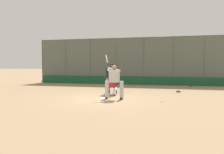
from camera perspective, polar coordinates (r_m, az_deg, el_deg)
The scene contains 11 objects.
ground_plane at distance 11.27m, azimuth -1.98°, elevation -5.60°, with size 160.00×160.00×0.00m, color #9E7F5B.
home_plate_marker at distance 11.27m, azimuth -1.98°, elevation -5.57°, with size 0.43×0.43×0.01m, color white.
backstop_fence at distance 19.39m, azimuth 4.67°, elevation 4.43°, with size 17.30×0.08×4.14m.
padding_wall at distance 19.33m, azimuth 4.60°, elevation -0.92°, with size 16.87×0.18×0.70m, color #19512D.
bleachers_beyond at distance 22.26m, azimuth -3.09°, elevation -0.30°, with size 12.05×1.95×1.16m.
batter_at_plate at distance 10.97m, azimuth 0.55°, elevation -0.95°, with size 1.06×0.60×2.24m.
catcher_behind_plate at distance 12.34m, azimuth -0.15°, elevation -1.87°, with size 0.65×0.76×1.22m.
umpire_home at distance 13.05m, azimuth -0.07°, elevation -0.11°, with size 0.73×0.49×1.80m.
spare_bat_near_backstop at distance 18.13m, azimuth 19.07°, elevation -2.36°, with size 0.74×0.45×0.07m.
fielding_glove_on_dirt at distance 14.40m, azimuth 16.90°, elevation -3.63°, with size 0.29×0.22×0.10m.
baseball_loose at distance 10.28m, azimuth 12.88°, elevation -6.31°, with size 0.07×0.07×0.07m, color white.
Camera 1 is at (-2.97, 10.74, 1.70)m, focal length 35.00 mm.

